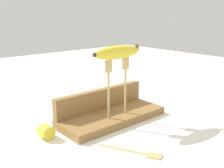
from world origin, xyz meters
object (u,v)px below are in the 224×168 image
Objects in this scene: fork_fallen_near at (86,95)px; banana_chunk_near at (46,132)px; fork_stand_center at (117,82)px; banana_raised_center at (117,52)px; fork_fallen_far at (138,152)px.

fork_fallen_near is 0.41m from banana_chunk_near.
fork_stand_center is at bearing -107.07° from fork_fallen_near.
fork_stand_center is 4.56× the size of banana_chunk_near.
banana_raised_center is 1.10× the size of fork_fallen_far.
banana_raised_center is 0.39m from fork_fallen_near.
fork_fallen_far is at bearing -116.53° from banana_raised_center.
fork_fallen_near is (0.09, 0.30, -0.23)m from banana_raised_center.
banana_raised_center is 0.31m from banana_chunk_near.
banana_raised_center is (-0.00, 0.00, 0.09)m from fork_stand_center.
banana_chunk_near reaches higher than fork_fallen_near.
fork_stand_center is at bearing -2.78° from banana_raised_center.
banana_chunk_near is (-0.32, -0.25, 0.02)m from fork_fallen_near.
fork_fallen_near is at bearing 38.48° from banana_chunk_near.
fork_stand_center is at bearing -11.88° from banana_chunk_near.
fork_stand_center is 0.34m from fork_fallen_near.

